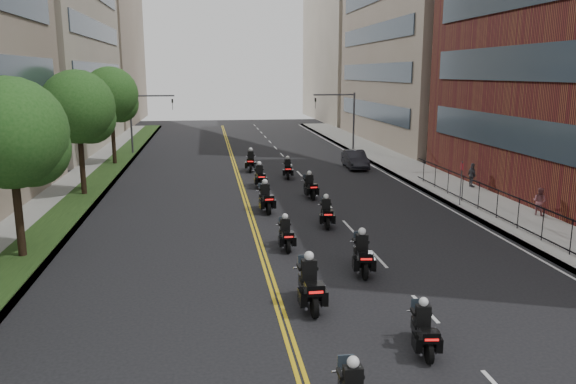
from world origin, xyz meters
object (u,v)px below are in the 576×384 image
motorcycle_5 (326,214)px  motorcycle_7 (310,187)px  motorcycle_6 (266,199)px  pedestrian_b (540,201)px  pedestrian_c (472,175)px  motorcycle_9 (288,169)px  motorcycle_8 (260,177)px  parked_sedan (355,159)px  motorcycle_1 (423,331)px  motorcycle_4 (286,235)px  motorcycle_10 (251,162)px  motorcycle_3 (362,255)px  motorcycle_2 (310,286)px

motorcycle_5 → motorcycle_7: 6.45m
motorcycle_6 → pedestrian_b: 14.45m
motorcycle_5 → pedestrian_c: 13.56m
motorcycle_9 → pedestrian_b: motorcycle_9 is taller
motorcycle_5 → motorcycle_8: 10.35m
motorcycle_7 → pedestrian_c: bearing=0.8°
motorcycle_9 → motorcycle_8: bearing=-122.3°
parked_sedan → pedestrian_c: size_ratio=2.72×
motorcycle_1 → motorcycle_6: motorcycle_6 is taller
motorcycle_5 → motorcycle_9: size_ratio=1.00×
motorcycle_4 → motorcycle_10: 19.75m
motorcycle_7 → motorcycle_3: bearing=-96.4°
motorcycle_4 → pedestrian_c: size_ratio=1.33×
motorcycle_4 → motorcycle_5: size_ratio=0.95×
motorcycle_3 → motorcycle_9: 19.81m
motorcycle_2 → parked_sedan: bearing=71.4°
parked_sedan → pedestrian_c: (5.41, -9.13, 0.23)m
motorcycle_1 → motorcycle_2: bearing=134.5°
motorcycle_1 → motorcycle_2: size_ratio=0.82×
motorcycle_8 → motorcycle_10: bearing=87.9°
motorcycle_2 → motorcycle_10: 26.03m
motorcycle_6 → motorcycle_8: motorcycle_6 is taller
motorcycle_9 → motorcycle_10: (-2.40, 3.34, 0.08)m
motorcycle_8 → motorcycle_5: bearing=-79.7°
motorcycle_3 → pedestrian_b: motorcycle_3 is taller
pedestrian_b → motorcycle_8: bearing=25.2°
pedestrian_b → motorcycle_3: bearing=91.9°
motorcycle_2 → pedestrian_b: bearing=33.8°
motorcycle_3 → motorcycle_5: bearing=96.1°
motorcycle_1 → motorcycle_9: motorcycle_9 is taller
motorcycle_4 → pedestrian_b: 14.28m
motorcycle_2 → motorcycle_9: bearing=83.0°
motorcycle_5 → pedestrian_b: 11.39m
motorcycle_3 → parked_sedan: motorcycle_3 is taller
motorcycle_3 → pedestrian_c: 18.18m
motorcycle_5 → motorcycle_7: size_ratio=0.97×
motorcycle_2 → motorcycle_7: motorcycle_2 is taller
motorcycle_8 → pedestrian_b: 17.05m
motorcycle_1 → pedestrian_c: (11.35, 20.42, 0.34)m
motorcycle_7 → pedestrian_c: size_ratio=1.43×
parked_sedan → pedestrian_b: bearing=-69.2°
motorcycle_6 → pedestrian_c: bearing=10.7°
motorcycle_6 → pedestrian_c: size_ratio=1.55×
motorcycle_6 → motorcycle_10: size_ratio=0.99×
motorcycle_1 → parked_sedan: (5.94, 29.55, 0.10)m
motorcycle_8 → motorcycle_9: 3.81m
motorcycle_5 → motorcycle_9: 13.10m
motorcycle_4 → pedestrian_c: 17.52m
motorcycle_9 → pedestrian_c: (11.35, -5.61, 0.30)m
motorcycle_7 → motorcycle_9: motorcycle_7 is taller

